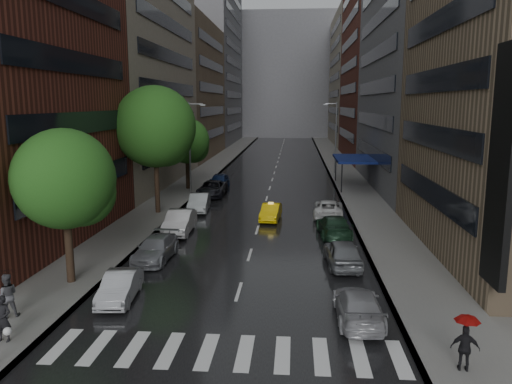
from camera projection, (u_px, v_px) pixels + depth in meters
ground at (228, 328)px, 20.42m from camera, size 220.00×220.00×0.00m
road at (276, 169)px, 69.48m from camera, size 14.00×140.00×0.01m
sidewalk_left at (212, 168)px, 70.16m from camera, size 4.00×140.00×0.15m
sidewalk_right at (341, 169)px, 68.78m from camera, size 4.00×140.00×0.15m
crosswalk at (226, 352)px, 18.44m from camera, size 13.15×2.80×0.01m
buildings_left at (181, 57)px, 76.42m from camera, size 8.00×108.00×38.00m
buildings_right at (381, 61)px, 72.25m from camera, size 8.05×109.10×36.00m
building_far at (286, 76)px, 133.37m from camera, size 40.00×14.00×32.00m
tree_near at (64, 179)px, 24.40m from camera, size 4.96×4.96×7.91m
tree_mid at (155, 127)px, 40.06m from camera, size 6.58×6.58×10.48m
tree_far at (187, 141)px, 51.92m from camera, size 4.73×4.73×7.53m
taxi at (271, 212)px, 39.06m from camera, size 1.68×4.01×1.29m
parked_cars_left at (196, 205)px, 41.03m from camera, size 2.54×35.20×1.61m
parked_cars_right at (337, 236)px, 31.69m from camera, size 2.63×24.42×1.56m
ped_bag_walker at (3, 320)px, 18.85m from camera, size 0.69×0.48×1.80m
ped_black_umbrella at (6, 289)px, 20.95m from camera, size 1.15×1.08×2.09m
ped_red_umbrella at (466, 338)px, 16.73m from camera, size 1.00×0.82×2.01m
street_lamp_left at (191, 145)px, 49.58m from camera, size 1.74×0.22×9.00m
street_lamp_right at (335, 136)px, 63.12m from camera, size 1.74×0.22×9.00m
awning at (354, 159)px, 53.52m from camera, size 4.00×8.00×3.12m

